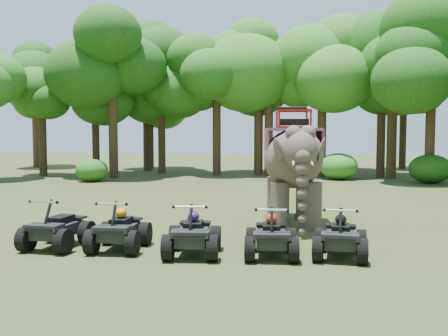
{
  "coord_description": "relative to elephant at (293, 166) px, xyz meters",
  "views": [
    {
      "loc": [
        2.18,
        -12.95,
        2.9
      ],
      "look_at": [
        0.0,
        1.2,
        1.9
      ],
      "focal_mm": 40.0,
      "sensor_mm": 36.0,
      "label": 1
    }
  ],
  "objects": [
    {
      "name": "atv_1",
      "position": [
        -4.21,
        -4.3,
        -1.24
      ],
      "size": [
        1.32,
        1.76,
        1.27
      ],
      "primitive_type": null,
      "rotation": [
        0.0,
        0.0,
        0.04
      ],
      "color": "black",
      "rests_on": "ground"
    },
    {
      "name": "tree_0",
      "position": [
        -1.95,
        18.38,
        2.76
      ],
      "size": [
        6.49,
        6.49,
        9.27
      ],
      "primitive_type": null,
      "color": "#195114",
      "rests_on": "ground"
    },
    {
      "name": "tree_34",
      "position": [
        8.43,
        26.26,
        2.42
      ],
      "size": [
        6.01,
        6.01,
        8.58
      ],
      "primitive_type": null,
      "color": "#195114",
      "rests_on": "ground"
    },
    {
      "name": "tree_38",
      "position": [
        5.94,
        16.93,
        3.39
      ],
      "size": [
        7.36,
        7.36,
        10.52
      ],
      "primitive_type": null,
      "color": "#195114",
      "rests_on": "ground"
    },
    {
      "name": "atv_0",
      "position": [
        -5.84,
        -4.33,
        -1.23
      ],
      "size": [
        1.42,
        1.85,
        1.29
      ],
      "primitive_type": null,
      "rotation": [
        0.0,
        0.0,
        -0.09
      ],
      "color": "black",
      "rests_on": "ground"
    },
    {
      "name": "atv_4",
      "position": [
        1.17,
        -4.25,
        -1.26
      ],
      "size": [
        1.35,
        1.76,
        1.23
      ],
      "primitive_type": null,
      "rotation": [
        0.0,
        0.0,
        -0.09
      ],
      "color": "black",
      "rests_on": "ground"
    },
    {
      "name": "tree_33",
      "position": [
        -5.51,
        18.0,
        2.59
      ],
      "size": [
        6.25,
        6.25,
        8.93
      ],
      "primitive_type": null,
      "color": "#195114",
      "rests_on": "ground"
    },
    {
      "name": "tree_2",
      "position": [
        5.45,
        18.03,
        2.3
      ],
      "size": [
        5.84,
        5.84,
        8.34
      ],
      "primitive_type": null,
      "color": "#195114",
      "rests_on": "ground"
    },
    {
      "name": "elephant",
      "position": [
        0.0,
        0.0,
        0.0
      ],
      "size": [
        2.49,
        4.66,
        3.74
      ],
      "primitive_type": null,
      "rotation": [
        0.0,
        0.0,
        0.12
      ],
      "color": "brown",
      "rests_on": "ground"
    },
    {
      "name": "tree_36",
      "position": [
        1.82,
        22.41,
        3.09
      ],
      "size": [
        6.95,
        6.95,
        9.93
      ],
      "primitive_type": null,
      "color": "#195114",
      "rests_on": "ground"
    },
    {
      "name": "tree_31",
      "position": [
        -11.75,
        14.76,
        2.88
      ],
      "size": [
        6.65,
        6.65,
        9.5
      ],
      "primitive_type": null,
      "color": "#195114",
      "rests_on": "ground"
    },
    {
      "name": "atv_3",
      "position": [
        -0.43,
        -4.42,
        -1.25
      ],
      "size": [
        1.33,
        1.75,
        1.23
      ],
      "primitive_type": null,
      "rotation": [
        0.0,
        0.0,
        0.08
      ],
      "color": "black",
      "rests_on": "ground"
    },
    {
      "name": "tree_3",
      "position": [
        7.65,
        14.43,
        2.41
      ],
      "size": [
        5.99,
        5.99,
        8.56
      ],
      "primitive_type": null,
      "color": "#195114",
      "rests_on": "ground"
    },
    {
      "name": "ground",
      "position": [
        -1.95,
        -3.07,
        -1.87
      ],
      "size": [
        110.0,
        110.0,
        0.0
      ],
      "primitive_type": "plane",
      "color": "#47381E",
      "rests_on": "ground"
    },
    {
      "name": "tree_41",
      "position": [
        -11.88,
        23.27,
        1.7
      ],
      "size": [
        5.0,
        5.0,
        7.14
      ],
      "primitive_type": null,
      "color": "#195114",
      "rests_on": "ground"
    },
    {
      "name": "tree_39",
      "position": [
        -21.88,
        23.25,
        3.03
      ],
      "size": [
        6.85,
        6.85,
        9.79
      ],
      "primitive_type": null,
      "color": "#195114",
      "rests_on": "ground"
    },
    {
      "name": "tree_42",
      "position": [
        -2.69,
        18.77,
        3.45
      ],
      "size": [
        7.45,
        7.45,
        10.65
      ],
      "primitive_type": null,
      "color": "#195114",
      "rests_on": "ground"
    },
    {
      "name": "atv_2",
      "position": [
        -2.28,
        -4.57,
        -1.23
      ],
      "size": [
        1.44,
        1.85,
        1.28
      ],
      "primitive_type": null,
      "rotation": [
        0.0,
        0.0,
        0.11
      ],
      "color": "black",
      "rests_on": "ground"
    },
    {
      "name": "tree_35",
      "position": [
        -11.47,
        21.07,
        3.34
      ],
      "size": [
        7.3,
        7.3,
        10.43
      ],
      "primitive_type": null,
      "color": "#195114",
      "rests_on": "ground"
    },
    {
      "name": "tree_1",
      "position": [
        1.61,
        17.95,
        2.88
      ],
      "size": [
        6.64,
        6.64,
        9.49
      ],
      "primitive_type": null,
      "color": "#195114",
      "rests_on": "ground"
    },
    {
      "name": "tree_37",
      "position": [
        -14.16,
        17.61,
        1.74
      ],
      "size": [
        5.06,
        5.06,
        7.23
      ],
      "primitive_type": null,
      "color": "#195114",
      "rests_on": "ground"
    },
    {
      "name": "tree_30",
      "position": [
        -17.04,
        15.49,
        1.76
      ],
      "size": [
        5.08,
        5.08,
        7.26
      ],
      "primitive_type": null,
      "color": "#195114",
      "rests_on": "ground"
    },
    {
      "name": "tree_32",
      "position": [
        -9.72,
        19.0,
        2.06
      ],
      "size": [
        5.51,
        5.51,
        7.87
      ],
      "primitive_type": null,
      "color": "#195114",
      "rests_on": "ground"
    }
  ]
}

